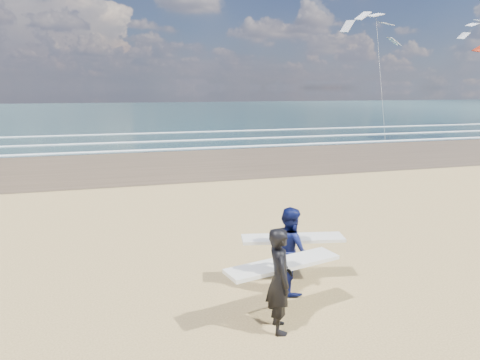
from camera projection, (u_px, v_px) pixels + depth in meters
name	position (u px, v px, depth m)	size (l,w,h in m)	color
wet_sand_strip	(447.00, 149.00, 29.86)	(220.00, 12.00, 0.01)	#4E3D29
ocean	(238.00, 110.00, 80.62)	(220.00, 100.00, 0.02)	#173134
foam_breakers	(367.00, 134.00, 39.34)	(220.00, 11.70, 0.05)	white
surfer_near	(280.00, 278.00, 7.40)	(2.26, 1.22, 1.88)	black
surfer_far	(290.00, 248.00, 8.88)	(2.26, 1.28, 1.80)	#0D154D
kite_1	(380.00, 65.00, 34.31)	(5.44, 4.70, 11.11)	slate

